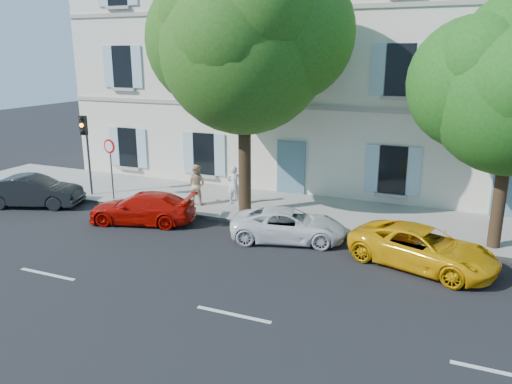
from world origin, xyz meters
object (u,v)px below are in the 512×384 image
at_px(traffic_light, 85,138).
at_px(road_sign, 110,156).
at_px(car_dark_sedan, 33,191).
at_px(car_red_coupe, 142,208).
at_px(car_yellow_supercar, 423,248).
at_px(tree_left, 244,50).
at_px(pedestrian_b, 196,184).
at_px(car_white_coupe, 289,225).
at_px(pedestrian_a, 234,185).

bearing_deg(traffic_light, road_sign, -6.90).
bearing_deg(car_dark_sedan, road_sign, -77.39).
relative_size(car_red_coupe, car_yellow_supercar, 0.93).
distance_m(tree_left, pedestrian_b, 5.84).
distance_m(car_dark_sedan, car_white_coupe, 11.19).
relative_size(car_dark_sedan, traffic_light, 1.13).
relative_size(car_red_coupe, traffic_light, 1.15).
distance_m(car_red_coupe, road_sign, 3.55).
bearing_deg(car_dark_sedan, traffic_light, -54.71).
bearing_deg(road_sign, car_dark_sedan, -147.53).
xyz_separation_m(car_dark_sedan, tree_left, (8.69, 2.31, 5.70)).
xyz_separation_m(traffic_light, road_sign, (1.40, -0.17, -0.66)).
height_order(tree_left, pedestrian_a, tree_left).
bearing_deg(traffic_light, pedestrian_a, 10.57).
xyz_separation_m(traffic_light, pedestrian_a, (6.51, 1.22, -1.73)).
height_order(road_sign, pedestrian_b, road_sign).
distance_m(car_yellow_supercar, road_sign, 13.11).
bearing_deg(tree_left, traffic_light, -176.80).
relative_size(car_dark_sedan, road_sign, 1.51).
relative_size(car_red_coupe, road_sign, 1.54).
height_order(car_dark_sedan, tree_left, tree_left).
xyz_separation_m(car_dark_sedan, road_sign, (2.72, 1.73, 1.38)).
bearing_deg(tree_left, car_red_coupe, -144.34).
xyz_separation_m(car_dark_sedan, traffic_light, (1.32, 1.90, 2.04)).
distance_m(car_yellow_supercar, pedestrian_b, 9.62).
relative_size(traffic_light, road_sign, 1.34).
relative_size(car_yellow_supercar, road_sign, 1.66).
bearing_deg(pedestrian_b, car_red_coupe, 69.05).
height_order(traffic_light, road_sign, traffic_light).
bearing_deg(pedestrian_a, car_red_coupe, 40.02).
height_order(car_dark_sedan, pedestrian_a, pedestrian_a).
relative_size(tree_left, pedestrian_b, 5.72).
bearing_deg(car_yellow_supercar, pedestrian_b, 91.95).
distance_m(car_red_coupe, tree_left, 7.00).
relative_size(car_yellow_supercar, pedestrian_b, 2.58).
height_order(car_red_coupe, road_sign, road_sign).
distance_m(car_yellow_supercar, pedestrian_a, 8.45).
height_order(car_dark_sedan, pedestrian_b, pedestrian_b).
bearing_deg(pedestrian_a, traffic_light, -2.12).
height_order(car_white_coupe, tree_left, tree_left).
bearing_deg(tree_left, pedestrian_a, 136.68).
height_order(traffic_light, pedestrian_b, traffic_light).
bearing_deg(car_red_coupe, road_sign, -136.68).
xyz_separation_m(tree_left, traffic_light, (-7.36, -0.41, -3.66)).
relative_size(car_red_coupe, pedestrian_b, 2.39).
height_order(car_dark_sedan, car_white_coupe, car_dark_sedan).
distance_m(car_yellow_supercar, traffic_light, 14.59).
height_order(car_dark_sedan, car_red_coupe, car_dark_sedan).
bearing_deg(car_white_coupe, road_sign, 66.27).
bearing_deg(pedestrian_b, traffic_light, 6.22).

